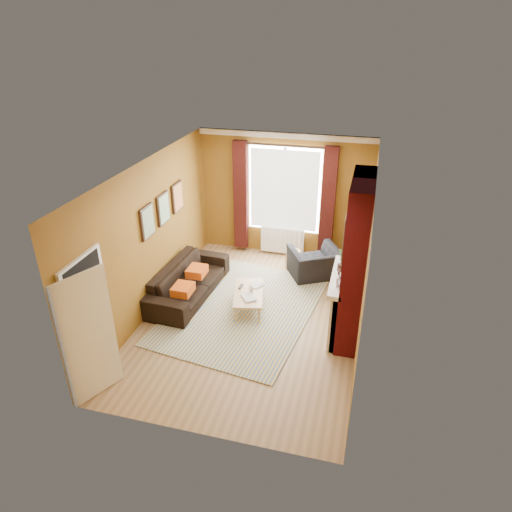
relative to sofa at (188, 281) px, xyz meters
The scene contains 12 objects.
ground 1.52m from the sofa, 16.92° to the right, with size 5.50×5.50×0.00m, color olive.
room_walls 2.32m from the sofa, ahead, with size 3.82×5.54×2.83m.
striped_rug 1.24m from the sofa, 10.49° to the right, with size 2.93×3.74×0.02m.
sofa is the anchor object (origin of this frame).
armchair 2.66m from the sofa, 30.97° to the left, with size 0.99×0.87×0.64m, color black.
coffee_table 1.27m from the sofa, ahead, with size 0.76×1.15×0.35m.
wicker_stool 2.43m from the sofa, 42.89° to the left, with size 0.42×0.42×0.40m.
floor_lamp 3.68m from the sofa, 33.53° to the left, with size 0.25×0.25×1.60m.
book_a 1.31m from the sofa, 18.60° to the right, with size 0.22×0.30×0.03m, color #999999.
book_b 1.29m from the sofa, ahead, with size 0.19×0.26×0.02m, color #999999.
mug 1.33m from the sofa, ahead, with size 0.10×0.10×0.09m, color #999999.
tv_remote 1.08m from the sofa, ahead, with size 0.06×0.18×0.02m.
Camera 1 is at (1.82, -6.70, 4.88)m, focal length 32.00 mm.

